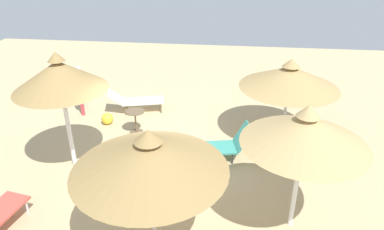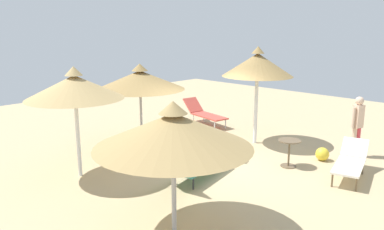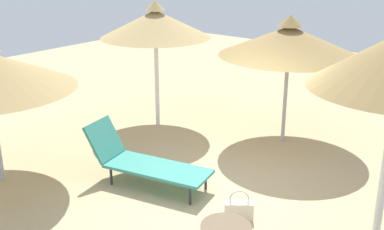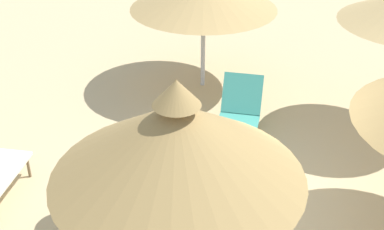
{
  "view_description": "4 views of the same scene",
  "coord_description": "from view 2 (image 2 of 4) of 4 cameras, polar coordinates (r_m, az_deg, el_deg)",
  "views": [
    {
      "loc": [
        -7.24,
        -1.71,
        5.23
      ],
      "look_at": [
        -0.11,
        -0.84,
        1.62
      ],
      "focal_mm": 32.35,
      "sensor_mm": 36.0,
      "label": 1
    },
    {
      "loc": [
        6.64,
        -7.64,
        3.64
      ],
      "look_at": [
        0.12,
        -0.92,
        1.47
      ],
      "focal_mm": 36.22,
      "sensor_mm": 36.0,
      "label": 2
    },
    {
      "loc": [
        5.57,
        3.66,
        3.69
      ],
      "look_at": [
        0.24,
        -0.58,
        1.28
      ],
      "focal_mm": 43.89,
      "sensor_mm": 36.0,
      "label": 3
    },
    {
      "loc": [
        -1.74,
        5.45,
        4.81
      ],
      "look_at": [
        0.71,
        0.06,
        1.37
      ],
      "focal_mm": 49.22,
      "sensor_mm": 36.0,
      "label": 4
    }
  ],
  "objects": [
    {
      "name": "parasol_umbrella_near_left",
      "position": [
        11.78,
        -7.67,
        5.16
      ],
      "size": [
        2.7,
        2.7,
        2.54
      ],
      "color": "#B2B2B7",
      "rests_on": "ground"
    },
    {
      "name": "lounge_chair_center",
      "position": [
        14.55,
        1.79,
        0.33
      ],
      "size": [
        2.11,
        0.95,
        0.88
      ],
      "color": "#CC4C3F",
      "rests_on": "ground"
    },
    {
      "name": "ground",
      "position": [
        10.77,
        2.94,
        -7.02
      ],
      "size": [
        24.0,
        24.0,
        0.1
      ],
      "primitive_type": "cube",
      "color": "tan"
    },
    {
      "name": "handbag",
      "position": [
        10.76,
        6.85,
        -5.97
      ],
      "size": [
        0.38,
        0.43,
        0.46
      ],
      "color": "beige",
      "rests_on": "ground"
    },
    {
      "name": "lounge_chair_far_left",
      "position": [
        9.31,
        0.16,
        -7.27
      ],
      "size": [
        1.1,
        2.19,
        0.96
      ],
      "color": "teal",
      "rests_on": "ground"
    },
    {
      "name": "parasol_umbrella_front",
      "position": [
        9.57,
        -16.91,
        3.96
      ],
      "size": [
        2.33,
        2.33,
        2.72
      ],
      "color": "white",
      "rests_on": "ground"
    },
    {
      "name": "person_standing_far_right",
      "position": [
        11.77,
        23.17,
        -1.07
      ],
      "size": [
        0.29,
        0.41,
        1.73
      ],
      "color": "#D83F4C",
      "rests_on": "ground"
    },
    {
      "name": "parasol_umbrella_back",
      "position": [
        12.04,
        9.63,
        7.28
      ],
      "size": [
        2.17,
        2.17,
        3.04
      ],
      "color": "white",
      "rests_on": "ground"
    },
    {
      "name": "lounge_chair_near_right",
      "position": [
        10.29,
        22.31,
        -6.27
      ],
      "size": [
        1.07,
        1.96,
        0.77
      ],
      "color": "silver",
      "rests_on": "ground"
    },
    {
      "name": "parasol_umbrella_edge",
      "position": [
        6.59,
        -2.78,
        -2.27
      ],
      "size": [
        2.76,
        2.76,
        2.41
      ],
      "color": "#B2B2B7",
      "rests_on": "ground"
    },
    {
      "name": "beach_ball",
      "position": [
        11.31,
        18.64,
        -5.47
      ],
      "size": [
        0.37,
        0.37,
        0.37
      ],
      "primitive_type": "sphere",
      "color": "yellow",
      "rests_on": "ground"
    },
    {
      "name": "side_table_round",
      "position": [
        10.5,
        14.12,
        -4.81
      ],
      "size": [
        0.59,
        0.59,
        0.73
      ],
      "color": "brown",
      "rests_on": "ground"
    }
  ]
}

